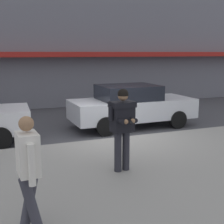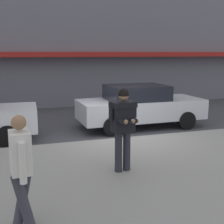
{
  "view_description": "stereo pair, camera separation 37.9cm",
  "coord_description": "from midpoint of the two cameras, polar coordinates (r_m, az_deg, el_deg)",
  "views": [
    {
      "loc": [
        -3.5,
        -8.73,
        2.68
      ],
      "look_at": [
        -1.24,
        -2.89,
        1.49
      ],
      "focal_mm": 50.0,
      "sensor_mm": 36.0,
      "label": 1
    },
    {
      "loc": [
        -3.15,
        -8.85,
        2.68
      ],
      "look_at": [
        -1.24,
        -2.89,
        1.49
      ],
      "focal_mm": 50.0,
      "sensor_mm": 36.0,
      "label": 2
    }
  ],
  "objects": [
    {
      "name": "pedestrian_in_light_coat",
      "position": [
        4.63,
        -17.34,
        -9.61
      ],
      "size": [
        0.35,
        0.6,
        1.7
      ],
      "color": "#33333D",
      "rests_on": "sidewalk"
    },
    {
      "name": "ground_plane",
      "position": [
        9.77,
        -0.45,
        -5.13
      ],
      "size": [
        80.0,
        80.0,
        0.0
      ],
      "primitive_type": "plane",
      "color": "#3D3D42"
    },
    {
      "name": "parked_sedan_mid",
      "position": [
        11.36,
        2.63,
        1.2
      ],
      "size": [
        4.53,
        1.99,
        1.54
      ],
      "color": "silver",
      "rests_on": "ground"
    },
    {
      "name": "curb_paint_line",
      "position": [
        10.2,
        4.72,
        -4.47
      ],
      "size": [
        28.0,
        0.12,
        0.01
      ],
      "primitive_type": "cube",
      "color": "silver",
      "rests_on": "ground"
    },
    {
      "name": "man_texting_on_phone",
      "position": [
        6.63,
        0.28,
        -1.68
      ],
      "size": [
        0.65,
        0.61,
        1.81
      ],
      "color": "#23232B",
      "rests_on": "sidewalk"
    },
    {
      "name": "sidewalk",
      "position": [
        7.8,
        14.17,
        -9.12
      ],
      "size": [
        32.0,
        5.3,
        0.14
      ],
      "primitive_type": "cube",
      "color": "gray",
      "rests_on": "ground"
    }
  ]
}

